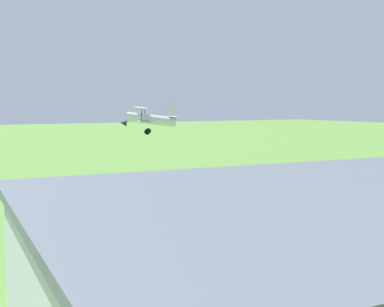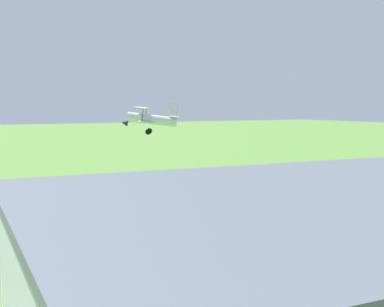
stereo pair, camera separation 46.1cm
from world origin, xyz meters
name	(u,v)px [view 1 (the left image)]	position (x,y,z in m)	size (l,w,h in m)	color
ground_plane	(87,197)	(0.00, 0.00, 0.00)	(400.00, 400.00, 0.00)	#568438
biplane	(149,118)	(-8.39, -3.62, 7.66)	(6.49, 7.14, 3.71)	silver
car_grey	(42,254)	(8.92, 20.27, 0.80)	(2.31, 4.27, 1.53)	slate
person_watching_takeoff	(298,209)	(-12.04, 17.65, 0.77)	(0.38, 0.38, 1.55)	orange
person_near_hangar_door	(285,209)	(-10.84, 17.43, 0.86)	(0.51, 0.51, 1.73)	navy
person_walking_on_apron	(186,215)	(-3.04, 15.24, 0.76)	(0.49, 0.49, 1.55)	orange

